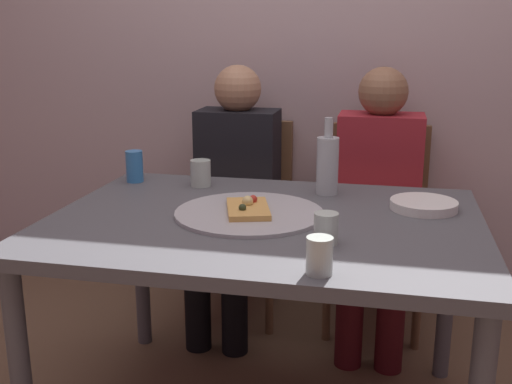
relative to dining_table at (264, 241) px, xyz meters
name	(u,v)px	position (x,y,z in m)	size (l,w,h in m)	color
back_wall	(313,34)	(0.00, 1.11, 0.64)	(6.00, 0.10, 2.60)	#B29EA3
dining_table	(264,241)	(0.00, 0.00, 0.00)	(1.36, 1.00, 0.74)	#4C4C51
pizza_tray	(249,213)	(-0.05, 0.02, 0.08)	(0.48, 0.48, 0.01)	#ADADB2
pizza_slice_last	(248,208)	(-0.06, 0.02, 0.10)	(0.19, 0.25, 0.05)	tan
wine_bottle	(327,164)	(0.16, 0.33, 0.19)	(0.08, 0.08, 0.28)	#B2BCC1
tumbler_near	(201,173)	(-0.32, 0.35, 0.13)	(0.08, 0.08, 0.10)	#B7C6BC
tumbler_far	(319,256)	(0.22, -0.42, 0.12)	(0.07, 0.07, 0.09)	#B7C6BC
wine_glass	(326,228)	(0.22, -0.20, 0.12)	(0.07, 0.07, 0.09)	#B7C6BC
soda_can	(134,166)	(-0.59, 0.36, 0.14)	(0.07, 0.07, 0.12)	#337AC1
plate_stack	(424,205)	(0.50, 0.20, 0.09)	(0.22, 0.22, 0.03)	white
chair_left	(242,204)	(-0.30, 0.90, -0.15)	(0.44, 0.44, 0.90)	brown
chair_right	(377,213)	(0.34, 0.90, -0.15)	(0.44, 0.44, 0.90)	brown
guest_in_sweater	(233,186)	(-0.30, 0.75, -0.02)	(0.36, 0.56, 1.17)	black
guest_in_beanie	(378,194)	(0.34, 0.75, -0.02)	(0.36, 0.56, 1.17)	maroon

